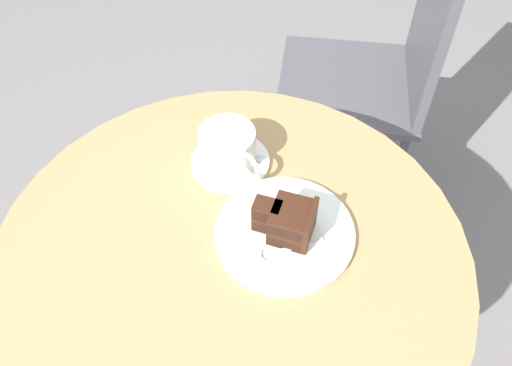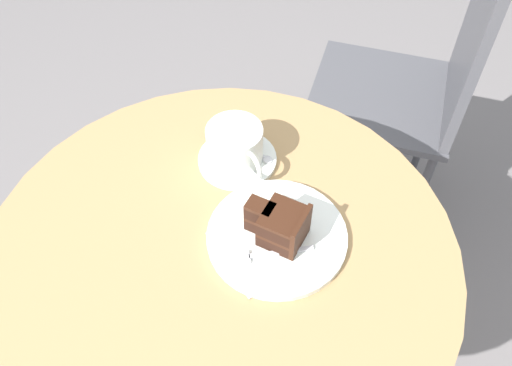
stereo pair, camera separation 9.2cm
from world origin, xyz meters
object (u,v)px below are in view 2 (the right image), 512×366
coffee_cup (235,144)px  teaspoon (258,153)px  saucer (237,159)px  cake_slice (280,225)px  napkin (269,244)px  cake_plate (277,236)px  fork (261,255)px  cafe_chair (422,76)px

coffee_cup → teaspoon: (0.01, 0.04, -0.03)m
teaspoon → coffee_cup: bearing=-122.1°
saucer → teaspoon: teaspoon is taller
coffee_cup → cake_slice: bearing=-9.5°
cake_slice → napkin: 0.05m
coffee_cup → cake_plate: (0.18, -0.03, -0.04)m
coffee_cup → cake_plate: 0.19m
saucer → fork: bearing=-21.8°
coffee_cup → cake_plate: size_ratio=0.59×
cake_slice → fork: bearing=-72.1°
coffee_cup → napkin: coffee_cup is taller
saucer → fork: (0.20, -0.08, 0.01)m
fork → napkin: bearing=-125.0°
saucer → cake_plate: bearing=-11.1°
saucer → cake_slice: bearing=-10.3°
coffee_cup → cafe_chair: size_ratio=0.15×
coffee_cup → cake_slice: same height
fork → napkin: 0.04m
saucer → cake_plate: (0.18, -0.04, 0.00)m
cafe_chair → cake_plate: bearing=-16.9°
fork → cafe_chair: (-0.31, 0.70, -0.16)m
cake_plate → teaspoon: bearing=156.9°
saucer → cafe_chair: 0.65m
saucer → cafe_chair: (-0.10, 0.62, -0.15)m
saucer → cake_plate: 0.19m
teaspoon → cake_slice: size_ratio=0.85×
teaspoon → cafe_chair: (-0.12, 0.58, -0.16)m
teaspoon → fork: (0.19, -0.12, 0.00)m
teaspoon → cafe_chair: size_ratio=0.10×
teaspoon → napkin: (0.17, -0.09, -0.01)m
cake_slice → cafe_chair: (-0.29, 0.65, -0.19)m
coffee_cup → napkin: (0.19, -0.05, -0.04)m
napkin → cafe_chair: (-0.29, 0.67, -0.15)m
cafe_chair → teaspoon: bearing=-29.2°
teaspoon → cake_plate: (0.17, -0.07, -0.01)m
saucer → napkin: saucer is taller
coffee_cup → fork: size_ratio=1.05×
cake_plate → fork: fork is taller
saucer → coffee_cup: bearing=-109.6°
cake_plate → cake_slice: cake_slice is taller
cake_plate → napkin: size_ratio=1.29×
cake_slice → napkin: cake_slice is taller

